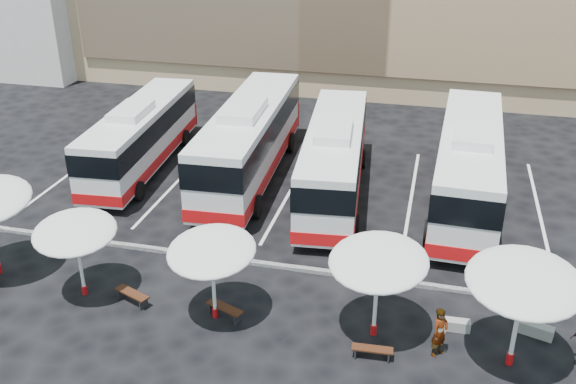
% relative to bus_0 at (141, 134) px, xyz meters
% --- Properties ---
extents(ground, '(120.00, 120.00, 0.00)m').
position_rel_bus_0_xyz_m(ground, '(8.48, -8.60, -1.91)').
color(ground, black).
rests_on(ground, ground).
extents(curb_divider, '(34.00, 0.25, 0.15)m').
position_rel_bus_0_xyz_m(curb_divider, '(8.48, -8.10, -1.83)').
color(curb_divider, black).
rests_on(curb_divider, ground).
extents(bay_lines, '(24.15, 12.00, 0.01)m').
position_rel_bus_0_xyz_m(bay_lines, '(8.48, -0.60, -1.90)').
color(bay_lines, white).
rests_on(bay_lines, ground).
extents(bus_0, '(3.39, 11.93, 3.74)m').
position_rel_bus_0_xyz_m(bus_0, '(0.00, 0.00, 0.00)').
color(bus_0, white).
rests_on(bus_0, ground).
extents(bus_1, '(3.61, 13.52, 4.25)m').
position_rel_bus_0_xyz_m(bus_1, '(5.99, 0.24, 0.26)').
color(bus_1, white).
rests_on(bus_1, ground).
extents(bus_2, '(3.83, 12.61, 3.94)m').
position_rel_bus_0_xyz_m(bus_2, '(10.64, -0.85, 0.10)').
color(bus_2, white).
rests_on(bus_2, ground).
extents(bus_3, '(3.40, 13.27, 4.19)m').
position_rel_bus_0_xyz_m(bus_3, '(16.98, -0.36, 0.23)').
color(bus_3, white).
rests_on(bus_3, ground).
extents(sunshade_1, '(3.96, 3.98, 3.15)m').
position_rel_bus_0_xyz_m(sunshade_1, '(3.04, -11.65, 0.77)').
color(sunshade_1, white).
rests_on(sunshade_1, ground).
extents(sunshade_2, '(3.36, 3.40, 3.23)m').
position_rel_bus_0_xyz_m(sunshade_2, '(8.33, -11.82, 0.84)').
color(sunshade_2, white).
rests_on(sunshade_2, ground).
extents(sunshade_3, '(4.12, 4.15, 3.45)m').
position_rel_bus_0_xyz_m(sunshade_3, '(13.96, -11.44, 1.02)').
color(sunshade_3, white).
rests_on(sunshade_3, ground).
extents(sunshade_4, '(3.91, 3.95, 3.72)m').
position_rel_bus_0_xyz_m(sunshade_4, '(18.42, -11.90, 1.25)').
color(sunshade_4, white).
rests_on(sunshade_4, ground).
extents(wood_bench_1, '(1.51, 0.92, 0.45)m').
position_rel_bus_0_xyz_m(wood_bench_1, '(5.06, -11.73, -1.56)').
color(wood_bench_1, black).
rests_on(wood_bench_1, ground).
extents(wood_bench_2, '(1.50, 0.90, 0.45)m').
position_rel_bus_0_xyz_m(wood_bench_2, '(8.67, -11.75, -1.57)').
color(wood_bench_2, black).
rests_on(wood_bench_2, ground).
extents(wood_bench_3, '(1.37, 0.43, 0.41)m').
position_rel_bus_0_xyz_m(wood_bench_3, '(14.06, -12.70, -1.59)').
color(wood_bench_3, black).
rests_on(wood_bench_3, ground).
extents(conc_bench_0, '(1.08, 0.39, 0.40)m').
position_rel_bus_0_xyz_m(conc_bench_0, '(16.67, -10.51, -1.71)').
color(conc_bench_0, gray).
rests_on(conc_bench_0, ground).
extents(conc_bench_1, '(1.22, 0.71, 0.43)m').
position_rel_bus_0_xyz_m(conc_bench_1, '(19.39, -10.15, -1.69)').
color(conc_bench_1, gray).
rests_on(conc_bench_1, ground).
extents(passenger_0, '(0.73, 0.77, 1.77)m').
position_rel_bus_0_xyz_m(passenger_0, '(16.14, -11.97, -1.02)').
color(passenger_0, black).
rests_on(passenger_0, ground).
extents(passenger_1, '(0.98, 0.98, 1.61)m').
position_rel_bus_0_xyz_m(passenger_1, '(19.61, -8.97, -1.11)').
color(passenger_1, black).
rests_on(passenger_1, ground).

